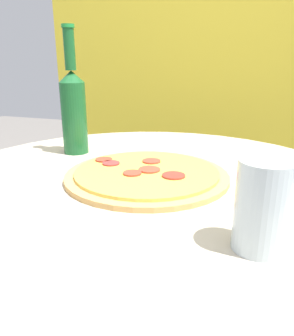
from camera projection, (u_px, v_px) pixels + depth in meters
The scene contains 5 objects.
table at pixel (149, 265), 0.71m from camera, with size 0.89×0.89×0.70m.
fence_panel at pixel (210, 95), 1.33m from camera, with size 1.39×0.04×1.57m.
pizza at pixel (147, 174), 0.65m from camera, with size 0.32×0.32×0.02m.
beer_bottle at pixel (74, 108), 0.80m from camera, with size 0.06×0.06×0.30m.
drinking_glass at pixel (262, 206), 0.39m from camera, with size 0.06×0.06×0.11m.
Camera 1 is at (0.19, -0.58, 0.92)m, focal length 35.00 mm.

